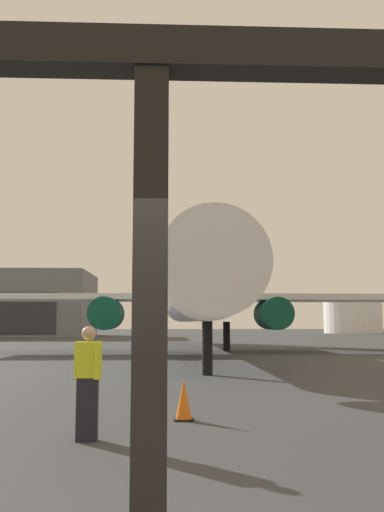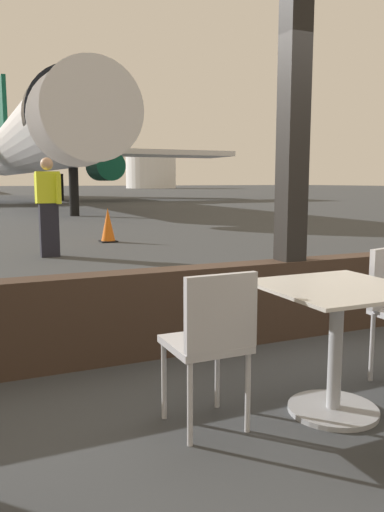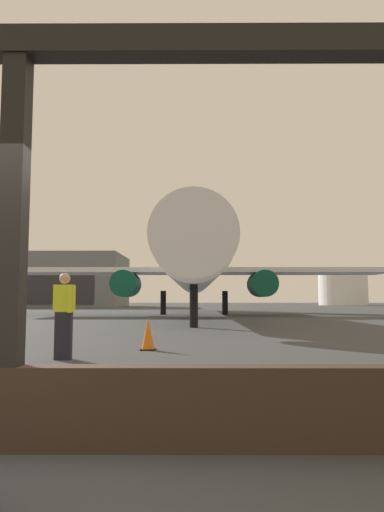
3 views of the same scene
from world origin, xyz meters
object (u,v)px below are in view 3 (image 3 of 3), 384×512
object	(u,v)px
airplane	(194,266)
traffic_cone	(148,335)
ground_crew_worker	(64,314)
fuel_storage_tank	(343,289)
distant_hangar	(61,281)

from	to	relation	value
airplane	traffic_cone	world-z (taller)	airplane
airplane	ground_crew_worker	distance (m)	25.45
fuel_storage_tank	airplane	bearing A→B (deg)	-116.33
ground_crew_worker	traffic_cone	distance (m)	2.42
airplane	fuel_storage_tank	world-z (taller)	airplane
airplane	ground_crew_worker	bearing A→B (deg)	-95.92
airplane	traffic_cone	size ratio (longest dim) A/B	48.42
ground_crew_worker	fuel_storage_tank	bearing A→B (deg)	69.30
airplane	traffic_cone	xyz separation A→B (m)	(-1.08, -23.38, -3.23)
ground_crew_worker	traffic_cone	xyz separation A→B (m)	(1.53, 1.79, -0.54)
airplane	ground_crew_worker	world-z (taller)	airplane
traffic_cone	ground_crew_worker	bearing A→B (deg)	-130.64
traffic_cone	fuel_storage_tank	distance (m)	87.77
distant_hangar	traffic_cone	bearing A→B (deg)	-72.63
traffic_cone	fuel_storage_tank	size ratio (longest dim) A/B	0.08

